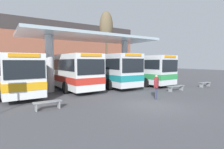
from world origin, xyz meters
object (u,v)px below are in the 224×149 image
transit_bus_left_bay (15,72)px  transit_bus_far_right_bay (133,68)px  transit_bus_right_bay (104,68)px  poplar_tree_behind_left (106,27)px  parked_car_street (53,71)px  waiting_bench_near_pillar (176,87)px  pedestrian_waiting (156,85)px  waiting_bench_mid_platform (205,84)px  waiting_bench_far_platform (48,104)px  transit_bus_center_bay (65,70)px

transit_bus_left_bay → transit_bus_far_right_bay: (12.68, -0.33, 0.05)m
transit_bus_right_bay → poplar_tree_behind_left: size_ratio=0.98×
transit_bus_left_bay → transit_bus_far_right_bay: size_ratio=0.96×
transit_bus_far_right_bay → parked_car_street: bearing=-70.0°
transit_bus_far_right_bay → waiting_bench_near_pillar: (-0.49, -6.59, -1.48)m
transit_bus_left_bay → pedestrian_waiting: transit_bus_left_bay is taller
transit_bus_right_bay → transit_bus_far_right_bay: 4.00m
waiting_bench_near_pillar → parked_car_street: size_ratio=0.44×
poplar_tree_behind_left → transit_bus_right_bay: bearing=-122.9°
transit_bus_right_bay → transit_bus_far_right_bay: transit_bus_right_bay is taller
transit_bus_far_right_bay → waiting_bench_mid_platform: transit_bus_far_right_bay is taller
waiting_bench_near_pillar → waiting_bench_mid_platform: 4.78m
transit_bus_right_bay → pedestrian_waiting: bearing=85.9°
transit_bus_right_bay → waiting_bench_near_pillar: transit_bus_right_bay is taller
transit_bus_right_bay → poplar_tree_behind_left: 9.97m
waiting_bench_far_platform → pedestrian_waiting: (7.02, -1.47, 0.72)m
waiting_bench_near_pillar → parked_car_street: 21.72m
waiting_bench_far_platform → poplar_tree_behind_left: 19.56m
waiting_bench_far_platform → transit_bus_left_bay: bearing=98.4°
pedestrian_waiting → parked_car_street: bearing=60.4°
waiting_bench_mid_platform → parked_car_street: bearing=115.9°
parked_car_street → waiting_bench_mid_platform: bearing=-63.8°
transit_bus_far_right_bay → waiting_bench_far_platform: bearing=27.1°
transit_bus_far_right_bay → pedestrian_waiting: bearing=57.6°
waiting_bench_far_platform → poplar_tree_behind_left: (11.97, 13.46, 7.62)m
waiting_bench_far_platform → transit_bus_center_bay: bearing=65.2°
transit_bus_left_bay → poplar_tree_behind_left: bearing=-155.1°
transit_bus_right_bay → transit_bus_center_bay: bearing=-11.1°
transit_bus_center_bay → pedestrian_waiting: transit_bus_center_bay is taller
poplar_tree_behind_left → parked_car_street: bearing=129.6°
transit_bus_center_bay → pedestrian_waiting: size_ratio=6.53×
waiting_bench_near_pillar → transit_bus_far_right_bay: bearing=85.7°
pedestrian_waiting → transit_bus_center_bay: bearing=77.9°
transit_bus_far_right_bay → waiting_bench_mid_platform: (4.29, -6.59, -1.49)m
waiting_bench_mid_platform → parked_car_street: size_ratio=0.37×
waiting_bench_far_platform → pedestrian_waiting: bearing=-11.8°
transit_bus_left_bay → waiting_bench_mid_platform: 18.38m
waiting_bench_mid_platform → pedestrian_waiting: size_ratio=0.95×
transit_bus_center_bay → waiting_bench_mid_platform: transit_bus_center_bay is taller
poplar_tree_behind_left → waiting_bench_mid_platform: bearing=-73.5°
waiting_bench_near_pillar → pedestrian_waiting: size_ratio=1.12×
pedestrian_waiting → transit_bus_right_bay: bearing=52.6°
transit_bus_far_right_bay → waiting_bench_near_pillar: size_ratio=5.54×
waiting_bench_mid_platform → pedestrian_waiting: bearing=-170.7°
pedestrian_waiting → poplar_tree_behind_left: (4.95, 14.92, 6.90)m
transit_bus_right_bay → waiting_bench_near_pillar: 7.82m
transit_bus_right_bay → pedestrian_waiting: 8.35m
waiting_bench_mid_platform → pedestrian_waiting: pedestrian_waiting is taller
waiting_bench_near_pillar → transit_bus_center_bay: bearing=134.9°
pedestrian_waiting → poplar_tree_behind_left: poplar_tree_behind_left is taller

